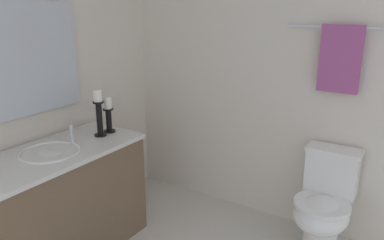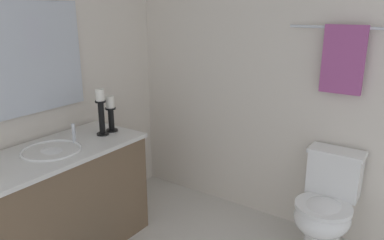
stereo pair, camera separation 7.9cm
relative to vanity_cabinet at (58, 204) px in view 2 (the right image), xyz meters
name	(u,v)px [view 2 (the right image)]	position (x,y,z in m)	size (l,w,h in m)	color
wall_back	(296,76)	(1.16, 1.38, 0.82)	(2.97, 0.04, 2.45)	silver
wall_left	(37,80)	(-0.33, 0.16, 0.82)	(0.04, 2.43, 2.45)	silver
vanity_cabinet	(58,204)	(0.00, 0.00, 0.00)	(0.58, 1.29, 0.80)	brown
sink_basin	(52,156)	(0.00, 0.00, 0.36)	(0.40, 0.40, 0.24)	white
mirror	(16,60)	(-0.28, 0.00, 0.98)	(0.02, 1.04, 0.77)	silver
candle_holder_tall	(111,113)	(0.02, 0.53, 0.55)	(0.09, 0.09, 0.28)	black
candle_holder_short	(101,111)	(0.03, 0.43, 0.59)	(0.09, 0.09, 0.35)	black
toilet	(326,207)	(1.55, 1.09, -0.04)	(0.39, 0.54, 0.75)	white
towel_bar	(347,28)	(1.50, 1.32, 1.19)	(0.02, 0.02, 0.79)	silver
towel_near_vanity	(343,60)	(1.50, 1.30, 0.98)	(0.28, 0.03, 0.47)	#A54C8C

